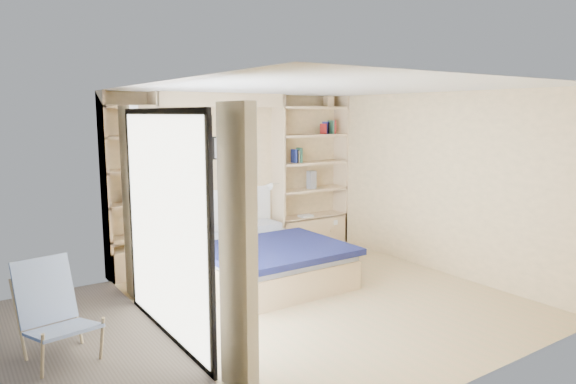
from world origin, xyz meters
TOP-DOWN VIEW (x-y plane):
  - ground at (0.00, 0.00)m, footprint 4.50×4.50m
  - room_shell at (-0.39, 1.52)m, footprint 4.50×4.50m
  - bed at (-0.27, 1.04)m, footprint 1.79×2.31m
  - photo_gallery at (-0.45, 2.22)m, footprint 1.48×0.02m
  - reading_lamps at (-0.30, 2.00)m, footprint 1.92×0.12m
  - shelf_decor at (1.07, 2.07)m, footprint 3.51×0.23m
  - deck_chair at (-2.98, 0.19)m, footprint 0.66×0.96m

SIDE VIEW (x-z plane):
  - ground at x=0.00m, z-range 0.00..0.00m
  - bed at x=-0.27m, z-range -0.25..0.82m
  - deck_chair at x=-2.98m, z-range -0.02..0.88m
  - room_shell at x=-0.39m, z-range -1.17..3.33m
  - reading_lamps at x=-0.30m, z-range 1.03..1.17m
  - photo_gallery at x=-0.45m, z-range 1.19..2.01m
  - shelf_decor at x=1.07m, z-range 0.66..2.69m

